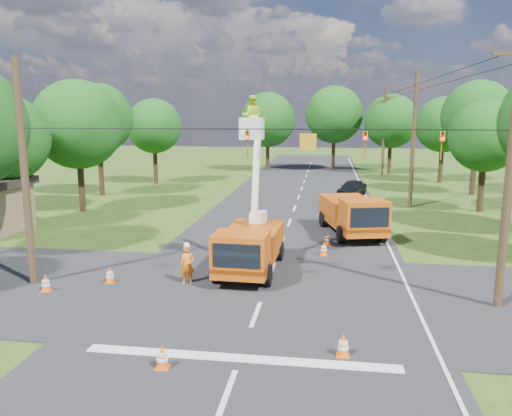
% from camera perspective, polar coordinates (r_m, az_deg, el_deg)
% --- Properties ---
extents(ground, '(140.00, 140.00, 0.00)m').
position_cam_1_polar(ground, '(36.76, 4.42, -0.09)').
color(ground, '#254916').
rests_on(ground, ground).
extents(road_main, '(12.00, 100.00, 0.06)m').
position_cam_1_polar(road_main, '(36.76, 4.42, -0.09)').
color(road_main, black).
rests_on(road_main, ground).
extents(road_cross, '(56.00, 10.00, 0.07)m').
position_cam_1_polar(road_cross, '(19.43, 0.84, -9.91)').
color(road_cross, black).
rests_on(road_cross, ground).
extents(stop_bar, '(9.00, 0.45, 0.02)m').
position_cam_1_polar(stop_bar, '(14.72, -1.86, -16.95)').
color(stop_bar, silver).
rests_on(stop_bar, ground).
extents(edge_line, '(0.12, 90.00, 0.02)m').
position_cam_1_polar(edge_line, '(36.83, 13.15, -0.32)').
color(edge_line, silver).
rests_on(edge_line, ground).
extents(bucket_truck, '(2.54, 5.98, 7.62)m').
position_cam_1_polar(bucket_truck, '(21.69, -0.68, -3.22)').
color(bucket_truck, '#BF470D').
rests_on(bucket_truck, ground).
extents(second_truck, '(3.84, 6.77, 2.40)m').
position_cam_1_polar(second_truck, '(28.92, 10.98, -0.67)').
color(second_truck, '#BF470D').
rests_on(second_truck, ground).
extents(ground_worker, '(0.69, 0.60, 1.60)m').
position_cam_1_polar(ground_worker, '(20.59, -7.85, -6.47)').
color(ground_worker, '#F75B14').
rests_on(ground_worker, ground).
extents(distant_car, '(3.01, 4.38, 1.39)m').
position_cam_1_polar(distant_car, '(43.02, 10.91, 2.25)').
color(distant_car, black).
rests_on(distant_car, ground).
extents(traffic_cone_0, '(0.38, 0.38, 0.71)m').
position_cam_1_polar(traffic_cone_0, '(14.32, -10.67, -16.37)').
color(traffic_cone_0, '#F6590C').
rests_on(traffic_cone_0, ground).
extents(traffic_cone_1, '(0.38, 0.38, 0.71)m').
position_cam_1_polar(traffic_cone_1, '(14.92, 9.94, -15.18)').
color(traffic_cone_1, '#F6590C').
rests_on(traffic_cone_1, ground).
extents(traffic_cone_2, '(0.38, 0.38, 0.71)m').
position_cam_1_polar(traffic_cone_2, '(24.72, 7.76, -4.61)').
color(traffic_cone_2, '#F6590C').
rests_on(traffic_cone_2, ground).
extents(traffic_cone_3, '(0.38, 0.38, 0.71)m').
position_cam_1_polar(traffic_cone_3, '(26.79, 8.12, -3.43)').
color(traffic_cone_3, '#F6590C').
rests_on(traffic_cone_3, ground).
extents(traffic_cone_4, '(0.38, 0.38, 0.71)m').
position_cam_1_polar(traffic_cone_4, '(21.44, -16.37, -7.35)').
color(traffic_cone_4, '#F6590C').
rests_on(traffic_cone_4, ground).
extents(traffic_cone_5, '(0.38, 0.38, 0.71)m').
position_cam_1_polar(traffic_cone_5, '(21.26, -22.91, -7.92)').
color(traffic_cone_5, '#F6590C').
rests_on(traffic_cone_5, ground).
extents(traffic_cone_7, '(0.38, 0.38, 0.71)m').
position_cam_1_polar(traffic_cone_7, '(34.36, 9.27, -0.34)').
color(traffic_cone_7, '#F6590C').
rests_on(traffic_cone_7, ground).
extents(pole_right_near, '(1.80, 0.30, 10.00)m').
position_cam_1_polar(pole_right_near, '(19.16, 27.07, 4.35)').
color(pole_right_near, '#4C3823').
rests_on(pole_right_near, ground).
extents(pole_right_mid, '(1.80, 0.30, 10.00)m').
position_cam_1_polar(pole_right_mid, '(38.59, 17.55, 7.60)').
color(pole_right_mid, '#4C3823').
rests_on(pole_right_mid, ground).
extents(pole_right_far, '(1.80, 0.30, 10.00)m').
position_cam_1_polar(pole_right_far, '(58.40, 14.41, 8.62)').
color(pole_right_far, '#4C3823').
rests_on(pole_right_far, ground).
extents(pole_left, '(0.30, 0.30, 9.00)m').
position_cam_1_polar(pole_left, '(21.69, -24.93, 3.51)').
color(pole_left, '#4C3823').
rests_on(pole_left, ground).
extents(signal_span, '(18.00, 0.29, 1.07)m').
position_cam_1_polar(signal_span, '(18.06, 7.97, 7.56)').
color(signal_span, black).
rests_on(signal_span, ground).
extents(tree_left_c, '(5.20, 5.20, 8.06)m').
position_cam_1_polar(tree_left_c, '(32.97, -26.85, 7.10)').
color(tree_left_c, '#382616').
rests_on(tree_left_c, ground).
extents(tree_left_d, '(6.20, 6.20, 9.24)m').
position_cam_1_polar(tree_left_d, '(37.31, -19.73, 8.95)').
color(tree_left_d, '#382616').
rests_on(tree_left_d, ground).
extents(tree_left_e, '(5.80, 5.80, 9.41)m').
position_cam_1_polar(tree_left_e, '(44.37, -17.60, 9.72)').
color(tree_left_e, '#382616').
rests_on(tree_left_e, ground).
extents(tree_left_f, '(5.40, 5.40, 8.40)m').
position_cam_1_polar(tree_left_f, '(51.01, -11.58, 9.15)').
color(tree_left_f, '#382616').
rests_on(tree_left_f, ground).
extents(tree_right_c, '(5.00, 5.00, 7.83)m').
position_cam_1_polar(tree_right_c, '(38.65, 24.75, 7.43)').
color(tree_right_c, '#382616').
rests_on(tree_right_c, ground).
extents(tree_right_d, '(6.00, 6.00, 9.70)m').
position_cam_1_polar(tree_right_d, '(46.75, 24.02, 9.56)').
color(tree_right_d, '#382616').
rests_on(tree_right_d, ground).
extents(tree_right_e, '(5.60, 5.60, 8.63)m').
position_cam_1_polar(tree_right_e, '(54.29, 20.64, 8.90)').
color(tree_right_e, '#382616').
rests_on(tree_right_e, ground).
extents(tree_far_a, '(6.60, 6.60, 9.50)m').
position_cam_1_polar(tree_far_a, '(61.49, 1.36, 10.04)').
color(tree_far_a, '#382616').
rests_on(tree_far_a, ground).
extents(tree_far_b, '(7.00, 7.00, 10.32)m').
position_cam_1_polar(tree_far_b, '(63.05, 8.94, 10.49)').
color(tree_far_b, '#382616').
rests_on(tree_far_b, ground).
extents(tree_far_c, '(6.20, 6.20, 9.18)m').
position_cam_1_polar(tree_far_c, '(60.48, 15.21, 9.55)').
color(tree_far_c, '#382616').
rests_on(tree_far_c, ground).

